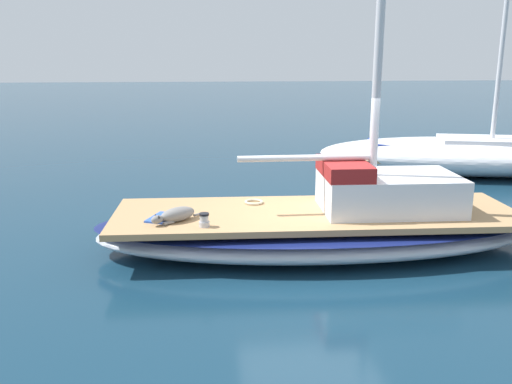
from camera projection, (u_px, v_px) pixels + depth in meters
The scene contains 8 objects.
ground_plane at pixel (315, 249), 9.13m from camera, with size 120.00×120.00×0.00m, color #143347.
sailboat_main at pixel (316, 230), 9.05m from camera, with size 2.74×7.31×0.66m.
cabin_house at pixel (384, 190), 8.95m from camera, with size 1.47×2.26×0.84m.
dog_grey at pixel (176, 215), 8.38m from camera, with size 0.63×0.81×0.22m.
deck_winch at pixel (204, 220), 8.13m from camera, with size 0.16×0.16×0.21m.
coiled_rope at pixel (254, 202), 9.44m from camera, with size 0.32×0.32×0.04m, color beige.
deck_towel at pixel (163, 218), 8.55m from camera, with size 0.56×0.36×0.03m, color blue.
moored_boat_port_side at pixel (460, 155), 14.74m from camera, with size 4.30×7.96×5.82m.
Camera 1 is at (8.48, -1.85, 3.15)m, focal length 38.25 mm.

